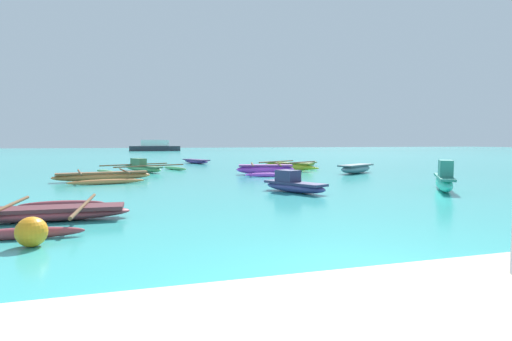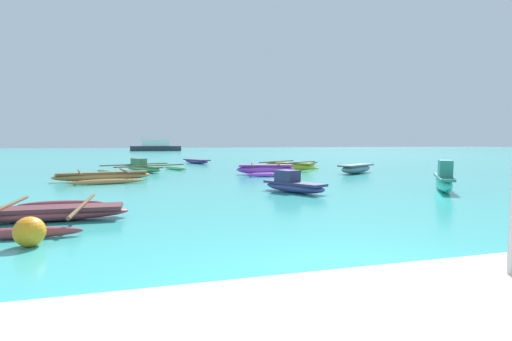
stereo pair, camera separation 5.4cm
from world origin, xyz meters
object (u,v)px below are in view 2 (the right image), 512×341
(moored_boat_3, at_px, (444,180))
(moored_boat_5, at_px, (197,161))
(moored_boat_0, at_px, (293,185))
(moored_boat_6, at_px, (265,169))
(moored_boat_9, at_px, (356,168))
(moored_boat_2, at_px, (44,213))
(moored_boat_7, at_px, (288,166))
(moored_boat_4, at_px, (103,176))
(moored_boat_1, at_px, (142,167))
(distant_ferry, at_px, (156,147))
(moored_boat_8, at_px, (307,164))
(mooring_buoy_0, at_px, (30,232))

(moored_boat_3, xyz_separation_m, moored_boat_5, (-5.58, 19.85, -0.19))
(moored_boat_0, distance_m, moored_boat_3, 5.16)
(moored_boat_6, xyz_separation_m, moored_boat_9, (4.81, -0.67, -0.00))
(moored_boat_5, bearing_deg, moored_boat_2, -38.93)
(moored_boat_6, bearing_deg, moored_boat_0, -86.32)
(moored_boat_7, bearing_deg, moored_boat_4, -102.18)
(moored_boat_2, height_order, moored_boat_4, moored_boat_4)
(moored_boat_1, xyz_separation_m, distant_ferry, (2.99, 55.09, 0.60))
(moored_boat_3, relative_size, moored_boat_7, 0.68)
(moored_boat_0, relative_size, moored_boat_8, 0.87)
(moored_boat_9, bearing_deg, moored_boat_7, 101.11)
(moored_boat_3, xyz_separation_m, moored_boat_7, (-1.61, 10.50, -0.12))
(moored_boat_7, height_order, mooring_buoy_0, moored_boat_7)
(moored_boat_8, relative_size, mooring_buoy_0, 6.05)
(moored_boat_2, relative_size, moored_boat_7, 0.85)
(moored_boat_7, height_order, distant_ferry, distant_ferry)
(moored_boat_5, bearing_deg, moored_boat_7, -0.04)
(moored_boat_5, distance_m, moored_boat_6, 11.75)
(mooring_buoy_0, bearing_deg, moored_boat_5, 76.04)
(moored_boat_5, distance_m, mooring_buoy_0, 24.73)
(moored_boat_7, distance_m, moored_boat_9, 4.00)
(moored_boat_2, distance_m, mooring_buoy_0, 2.22)
(moored_boat_0, xyz_separation_m, moored_boat_3, (5.04, -1.06, 0.12))
(moored_boat_0, bearing_deg, mooring_buoy_0, -77.30)
(mooring_buoy_0, height_order, distant_ferry, distant_ferry)
(moored_boat_5, relative_size, moored_boat_9, 1.16)
(moored_boat_5, xyz_separation_m, moored_boat_9, (6.71, -12.27, 0.08))
(moored_boat_3, xyz_separation_m, moored_boat_4, (-11.36, 6.94, -0.17))
(moored_boat_1, height_order, mooring_buoy_0, moored_boat_1)
(moored_boat_6, bearing_deg, moored_boat_2, -114.11)
(moored_boat_2, height_order, moored_boat_5, moored_boat_2)
(moored_boat_1, bearing_deg, moored_boat_5, 125.78)
(moored_boat_7, bearing_deg, moored_boat_9, 11.00)
(moored_boat_1, bearing_deg, moored_boat_9, 41.13)
(moored_boat_0, relative_size, mooring_buoy_0, 5.29)
(moored_boat_8, bearing_deg, moored_boat_0, -167.68)
(moored_boat_5, distance_m, moored_boat_8, 9.06)
(moored_boat_1, distance_m, moored_boat_2, 14.19)
(moored_boat_0, height_order, moored_boat_9, moored_boat_0)
(mooring_buoy_0, relative_size, distant_ferry, 0.05)
(moored_boat_5, bearing_deg, moored_boat_6, -13.75)
(moored_boat_1, relative_size, moored_boat_9, 1.80)
(distant_ferry, bearing_deg, moored_boat_4, -94.41)
(moored_boat_0, distance_m, moored_boat_5, 18.80)
(moored_boat_6, height_order, mooring_buoy_0, moored_boat_6)
(mooring_buoy_0, xyz_separation_m, distant_ferry, (4.84, 71.33, 0.60))
(moored_boat_2, distance_m, moored_boat_5, 22.66)
(moored_boat_4, bearing_deg, moored_boat_3, -41.15)
(moored_boat_1, xyz_separation_m, moored_boat_2, (-2.09, -14.03, -0.07))
(moored_boat_0, distance_m, distant_ferry, 66.14)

